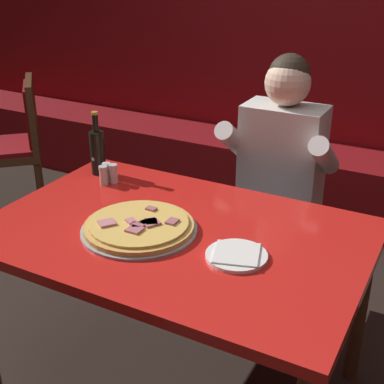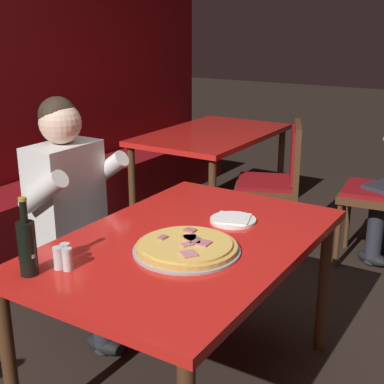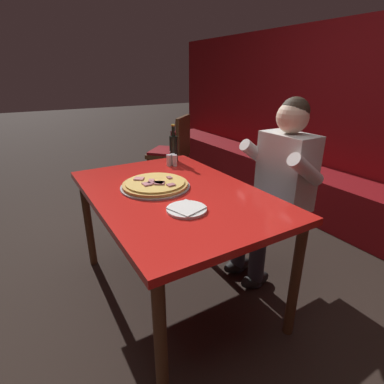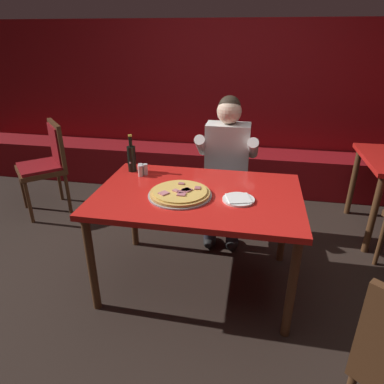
# 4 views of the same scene
# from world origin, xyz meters

# --- Properties ---
(ground_plane) EXTENTS (24.00, 24.00, 0.00)m
(ground_plane) POSITION_xyz_m (0.00, 0.00, 0.00)
(ground_plane) COLOR black
(booth_wall_panel) EXTENTS (6.80, 0.16, 1.90)m
(booth_wall_panel) POSITION_xyz_m (0.00, 2.18, 0.95)
(booth_wall_panel) COLOR maroon
(booth_wall_panel) RESTS_ON ground_plane
(booth_bench) EXTENTS (6.46, 0.48, 0.46)m
(booth_bench) POSITION_xyz_m (0.00, 1.86, 0.23)
(booth_bench) COLOR maroon
(booth_bench) RESTS_ON ground_plane
(main_dining_table) EXTENTS (1.40, 0.93, 0.75)m
(main_dining_table) POSITION_xyz_m (0.00, 0.00, 0.68)
(main_dining_table) COLOR #4C2D19
(main_dining_table) RESTS_ON ground_plane
(pizza) EXTENTS (0.43, 0.43, 0.05)m
(pizza) POSITION_xyz_m (-0.11, -0.07, 0.77)
(pizza) COLOR #9E9EA3
(pizza) RESTS_ON main_dining_table
(plate_white_paper) EXTENTS (0.21, 0.21, 0.02)m
(plate_white_paper) POSITION_xyz_m (0.28, -0.07, 0.76)
(plate_white_paper) COLOR white
(plate_white_paper) RESTS_ON main_dining_table
(beer_bottle) EXTENTS (0.07, 0.07, 0.29)m
(beer_bottle) POSITION_xyz_m (-0.58, 0.31, 0.86)
(beer_bottle) COLOR black
(beer_bottle) RESTS_ON main_dining_table
(shaker_black_pepper) EXTENTS (0.04, 0.04, 0.09)m
(shaker_black_pepper) POSITION_xyz_m (-0.58, 0.29, 0.79)
(shaker_black_pepper) COLOR silver
(shaker_black_pepper) RESTS_ON main_dining_table
(shaker_oregano) EXTENTS (0.04, 0.04, 0.09)m
(shaker_oregano) POSITION_xyz_m (-0.45, 0.25, 0.79)
(shaker_oregano) COLOR silver
(shaker_oregano) RESTS_ON main_dining_table
(shaker_red_pepper_flakes) EXTENTS (0.04, 0.04, 0.09)m
(shaker_red_pepper_flakes) POSITION_xyz_m (-0.48, 0.21, 0.79)
(shaker_red_pepper_flakes) COLOR silver
(shaker_red_pepper_flakes) RESTS_ON main_dining_table
(shaker_parmesan) EXTENTS (0.04, 0.04, 0.09)m
(shaker_parmesan) POSITION_xyz_m (-0.49, 0.25, 0.79)
(shaker_parmesan) COLOR silver
(shaker_parmesan) RESTS_ON main_dining_table
(diner_seated_blue_shirt) EXTENTS (0.53, 0.53, 1.27)m
(diner_seated_blue_shirt) POSITION_xyz_m (0.12, 0.74, 0.71)
(diner_seated_blue_shirt) COLOR black
(diner_seated_blue_shirt) RESTS_ON ground_plane
(dining_chair_by_booth) EXTENTS (0.62, 0.62, 0.94)m
(dining_chair_by_booth) POSITION_xyz_m (-1.73, 0.90, 0.55)
(dining_chair_by_booth) COLOR #4C2D19
(dining_chair_by_booth) RESTS_ON ground_plane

